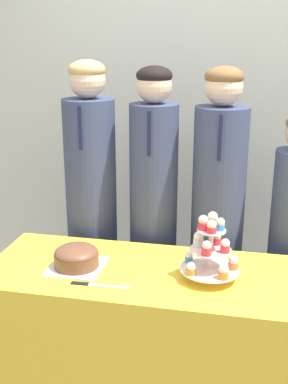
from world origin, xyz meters
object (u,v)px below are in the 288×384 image
at_px(student_0, 92,215).
at_px(student_1, 153,221).
at_px(student_2, 217,226).
at_px(cake_knife, 90,285).
at_px(round_cake, 76,257).
at_px(cupcake_stand, 211,249).

distance_m(student_0, student_1, 0.35).
height_order(student_0, student_2, student_0).
distance_m(cake_knife, student_0, 0.71).
xyz_separation_m(round_cake, student_2, (0.60, 0.53, -0.01)).
height_order(round_cake, student_2, student_2).
bearing_deg(student_1, round_cake, -115.37).
xyz_separation_m(cake_knife, student_1, (0.14, 0.68, 0.04)).
distance_m(cake_knife, cupcake_stand, 0.54).
relative_size(round_cake, cupcake_stand, 0.82).
distance_m(round_cake, cake_knife, 0.19).
relative_size(round_cake, cake_knife, 0.94).
relative_size(student_1, student_2, 1.00).
height_order(student_0, student_1, student_0).
distance_m(round_cake, student_1, 0.59).
height_order(cake_knife, student_0, student_0).
bearing_deg(cake_knife, student_0, 104.78).
bearing_deg(cake_knife, round_cake, 125.40).
xyz_separation_m(cake_knife, student_0, (-0.21, 0.68, 0.05)).
bearing_deg(cupcake_stand, round_cake, -177.80).
relative_size(cupcake_stand, student_1, 0.18).
height_order(student_1, student_2, student_2).
xyz_separation_m(round_cake, student_1, (0.25, 0.53, -0.01)).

